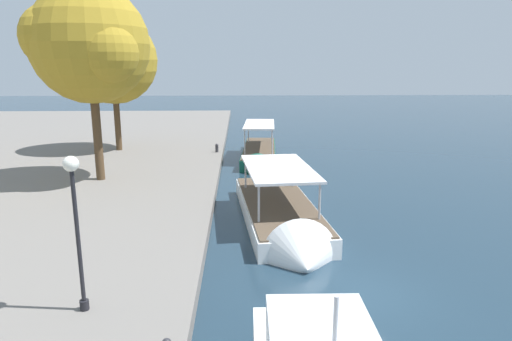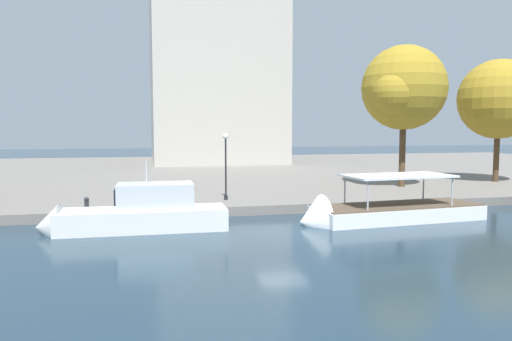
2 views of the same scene
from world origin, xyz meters
name	(u,v)px [view 2 (image 2 of 2)]	position (x,y,z in m)	size (l,w,h in m)	color
ground_plane	(283,234)	(0.00, 0.00, 0.00)	(220.00, 220.00, 0.00)	#1E3342
dock_promenade	(206,172)	(0.00, 33.03, 0.30)	(120.00, 55.00, 0.60)	slate
motor_yacht_1	(133,218)	(-7.67, 2.57, 0.71)	(10.02, 2.78, 4.74)	silver
tour_boat_2	(380,215)	(6.61, 2.10, 0.36)	(11.74, 4.26, 4.02)	white
mooring_bollard_0	(87,203)	(-10.44, 5.98, 1.06)	(0.29, 0.29, 0.85)	#2D2D33
mooring_bollard_1	(190,201)	(-4.30, 5.86, 1.02)	(0.22, 0.22, 0.78)	#2D2D33
lamp_post	(226,156)	(-1.59, 8.69, 3.59)	(0.43, 0.43, 4.59)	black
tree_0	(401,88)	(13.83, 12.99, 8.83)	(7.00, 7.11, 11.75)	#4C3823
tree_3	(501,97)	(24.71, 14.52, 8.35)	(7.20, 7.20, 11.12)	#4C3823
office_tower	(214,15)	(3.15, 47.41, 21.60)	(17.89, 18.98, 44.07)	#B7B2A8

